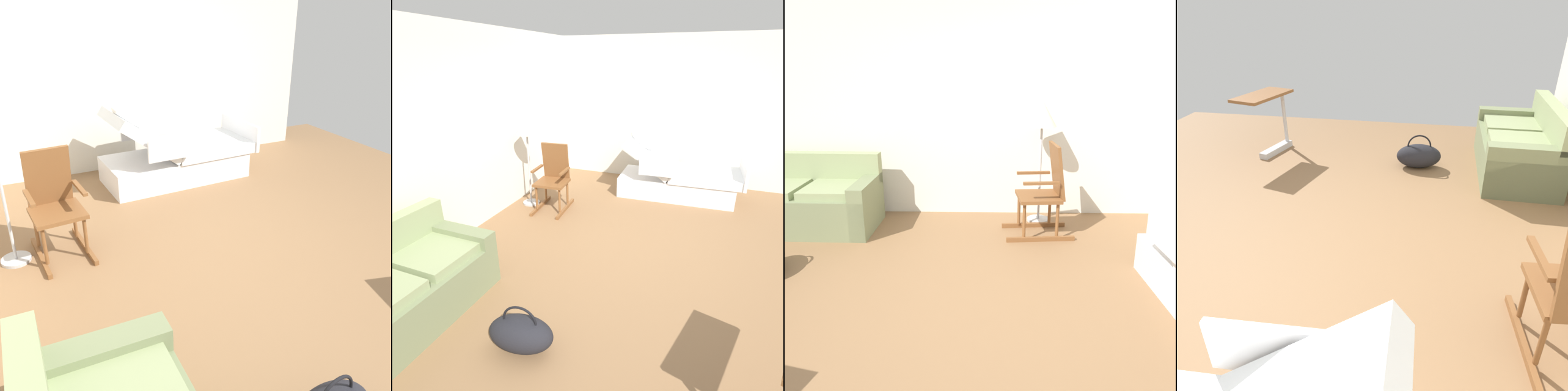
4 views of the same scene
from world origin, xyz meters
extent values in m
plane|color=olive|center=(0.00, 0.00, 0.00)|extent=(7.28, 7.28, 0.00)
cube|color=silver|center=(2.96, 0.00, 1.35)|extent=(0.10, 5.10, 2.70)
cube|color=silver|center=(2.13, -0.06, 0.17)|extent=(0.96, 1.97, 0.35)
cube|color=white|center=(2.15, -0.53, 0.42)|extent=(0.96, 1.19, 0.14)
cube|color=white|center=(2.11, 0.43, 0.70)|extent=(0.95, 0.89, 0.67)
ellipsoid|color=white|center=(2.10, 0.58, 0.95)|extent=(0.36, 0.48, 0.40)
cube|color=silver|center=(1.61, 0.23, 0.63)|extent=(0.06, 0.56, 0.28)
cube|color=silver|center=(2.62, 0.27, 0.63)|extent=(0.06, 0.56, 0.28)
cube|color=silver|center=(2.18, -1.12, 0.53)|extent=(0.95, 0.09, 0.36)
cylinder|color=black|center=(1.74, 0.73, 0.05)|extent=(0.10, 0.10, 0.10)
cylinder|color=black|center=(2.46, 0.76, 0.05)|extent=(0.10, 0.10, 0.10)
cylinder|color=black|center=(1.81, -0.87, 0.05)|extent=(0.10, 0.10, 0.10)
cylinder|color=black|center=(2.53, -0.84, 0.05)|extent=(0.10, 0.10, 0.10)
cube|color=#737D57|center=(-1.19, 1.82, 0.30)|extent=(0.19, 0.85, 0.60)
cube|color=brown|center=(0.78, 1.93, 0.03)|extent=(0.76, 0.11, 0.05)
cube|color=brown|center=(0.82, 1.50, 0.03)|extent=(0.76, 0.11, 0.05)
cylinder|color=brown|center=(0.63, 1.51, 0.25)|extent=(0.04, 0.04, 0.40)
cylinder|color=brown|center=(0.60, 1.89, 0.25)|extent=(0.04, 0.04, 0.40)
cylinder|color=brown|center=(1.00, 1.54, 0.25)|extent=(0.04, 0.04, 0.40)
cylinder|color=brown|center=(0.97, 1.93, 0.25)|extent=(0.04, 0.04, 0.40)
cube|color=brown|center=(0.80, 1.72, 0.45)|extent=(0.50, 0.52, 0.04)
cube|color=brown|center=(1.00, 1.74, 0.75)|extent=(0.16, 0.44, 0.60)
cube|color=brown|center=(0.80, 1.49, 0.67)|extent=(0.39, 0.08, 0.03)
cube|color=brown|center=(0.76, 1.95, 0.67)|extent=(0.39, 0.08, 0.03)
cylinder|color=#B2B5BA|center=(0.86, 2.15, 0.01)|extent=(0.28, 0.28, 0.03)
cylinder|color=#B2B5BA|center=(0.86, 2.15, 0.60)|extent=(0.03, 0.03, 1.15)
camera|label=1|loc=(-3.00, 2.09, 2.29)|focal=38.85mm
camera|label=2|loc=(-3.60, -0.62, 2.25)|focal=30.44mm
camera|label=3|loc=(0.26, -2.89, 1.88)|focal=39.23mm
camera|label=4|loc=(2.61, 0.85, 1.97)|focal=34.35mm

